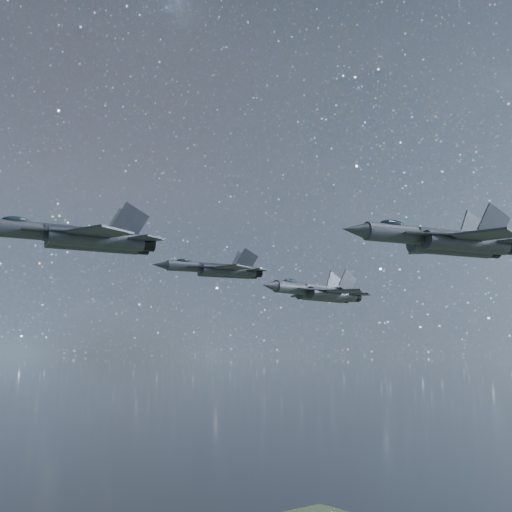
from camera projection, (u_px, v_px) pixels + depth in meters
jet_lead at (79, 237)px, 58.85m from camera, size 19.33×13.23×4.85m
jet_left at (218, 270)px, 82.26m from camera, size 15.93×10.75×4.01m
jet_right at (445, 241)px, 54.52m from camera, size 18.79×12.69×4.73m
jet_slot at (320, 292)px, 83.67m from camera, size 18.54×13.15×4.71m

